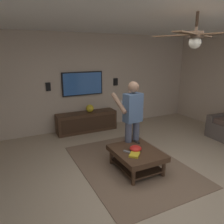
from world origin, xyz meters
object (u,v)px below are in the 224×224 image
Objects in this scene: tv at (83,84)px; person_standing at (132,116)px; wall_speaker_left at (116,82)px; wall_speaker_right at (48,87)px; remote_grey at (127,152)px; media_console at (87,122)px; coffee_table at (136,155)px; vase_round at (90,108)px; book at (135,155)px; remote_black at (137,142)px; ceiling_fan at (195,37)px; remote_white at (139,151)px; bowl at (135,149)px.

person_standing is (-2.23, -0.28, -0.40)m from tv.
wall_speaker_left is 2.00m from wall_speaker_right.
wall_speaker_right is (0.00, 2.00, -0.01)m from wall_speaker_left.
remote_grey is 0.68× the size of wall_speaker_left.
media_console is at bearing -26.28° from remote_grey.
coffee_table is 2.46m from vase_round.
tv is at bearing 44.46° from book.
wall_speaker_right is (2.39, 1.26, 0.90)m from remote_black.
person_standing is 0.78m from remote_grey.
vase_round is 0.19× the size of ceiling_fan.
remote_black is 2.33m from ceiling_fan.
vase_round is (2.60, -0.14, 0.24)m from book.
wall_speaker_right is at bearing 62.93° from book.
coffee_table is at bearing 138.53° from remote_black.
ceiling_fan is at bearing 58.76° from remote_white.
coffee_table is 0.87× the size of ceiling_fan.
wall_speaker_left reaches higher than remote_black.
wall_speaker_right is at bearing 21.34° from coffee_table.
book is 3.19m from wall_speaker_left.
bowl is (-2.46, -0.07, 0.18)m from media_console.
media_console is 1.43m from wall_speaker_right.
book reaches higher than coffee_table.
remote_white is at bearing 155.27° from person_standing.
remote_black is at bearing 7.41° from tv.
person_standing is at bearing -63.50° from remote_grey.
wall_speaker_left reaches higher than book.
remote_black is (0.32, -0.24, -0.04)m from bowl.
ceiling_fan reaches higher than book.
book is (-2.85, 0.04, -0.92)m from tv.
remote_white is (-0.06, -0.04, -0.04)m from bowl.
ceiling_fan is at bearing 5.69° from media_console.
vase_round is (1.98, 0.17, -0.27)m from person_standing.
wall_speaker_left is (0.01, -1.05, -0.01)m from tv.
wall_speaker_left is at bearing -19.37° from coffee_table.
remote_white is 0.43m from remote_black.
ceiling_fan reaches higher than media_console.
ceiling_fan is (-3.38, -0.24, 1.72)m from vase_round.
bowl is at bearing -105.13° from remote_white.
vase_round is (2.43, 0.00, 0.36)m from coffee_table.
wall_speaker_left is 1.00× the size of wall_speaker_right.
ceiling_fan is (-0.79, -0.38, 1.96)m from book.
wall_speaker_left is at bearing -19.91° from bowl.
remote_black is 0.13× the size of ceiling_fan.
person_standing is at bearing -151.32° from wall_speaker_right.
person_standing is 7.45× the size of vase_round.
media_console is at bearing 44.39° from book.
wall_speaker_right is (0.25, 0.95, 1.03)m from media_console.
remote_black is at bearing -174.31° from person_standing.
book is 1.00× the size of vase_round.
ceiling_fan is at bearing -160.54° from wall_speaker_right.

